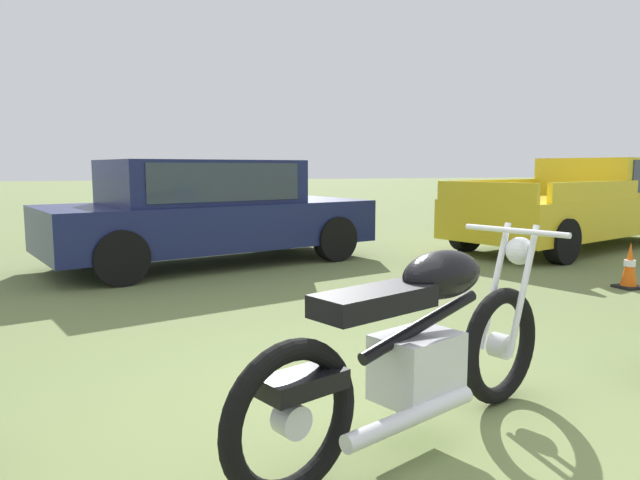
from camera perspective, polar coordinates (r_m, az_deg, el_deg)
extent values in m
plane|color=olive|center=(3.17, 6.73, -17.79)|extent=(120.00, 120.00, 0.00)
torus|color=black|center=(3.49, 17.30, -9.87)|extent=(0.66, 0.30, 0.66)
torus|color=black|center=(2.43, -2.83, -17.22)|extent=(0.66, 0.30, 0.66)
cylinder|color=silver|center=(3.49, 17.30, -9.87)|extent=(0.17, 0.14, 0.14)
cylinder|color=silver|center=(2.43, -2.83, -17.22)|extent=(0.17, 0.14, 0.14)
cylinder|color=silver|center=(3.51, 16.77, -4.31)|extent=(0.26, 0.12, 0.72)
cylinder|color=silver|center=(3.42, 19.31, -4.71)|extent=(0.26, 0.12, 0.72)
cube|color=silver|center=(2.91, 9.48, -12.09)|extent=(0.48, 0.41, 0.32)
cylinder|color=black|center=(2.87, 9.96, -8.18)|extent=(0.79, 0.33, 0.23)
ellipsoid|color=black|center=(2.94, 11.92, -3.33)|extent=(0.58, 0.42, 0.24)
cube|color=black|center=(2.59, 5.37, -5.96)|extent=(0.65, 0.42, 0.10)
cube|color=black|center=(2.41, -1.69, -13.82)|extent=(0.40, 0.29, 0.08)
cylinder|color=silver|center=(3.45, 18.58, 0.87)|extent=(0.24, 0.61, 0.03)
sphere|color=silver|center=(3.51, 19.01, -1.01)|extent=(0.20, 0.20, 0.16)
cylinder|color=silver|center=(2.71, 9.00, -16.77)|extent=(0.78, 0.34, 0.08)
cube|color=#161E4C|center=(8.22, -10.57, 1.55)|extent=(4.74, 2.82, 0.60)
cube|color=#161E4C|center=(8.12, -11.63, 5.56)|extent=(2.76, 2.16, 0.60)
cube|color=#2D3842|center=(8.12, -11.63, 5.70)|extent=(2.41, 2.11, 0.48)
cylinder|color=black|center=(9.68, -4.48, 1.12)|extent=(0.67, 0.37, 0.64)
cylinder|color=black|center=(8.30, 1.50, 0.12)|extent=(0.67, 0.37, 0.64)
cylinder|color=black|center=(8.55, -22.21, -0.20)|extent=(0.67, 0.37, 0.64)
cylinder|color=black|center=(6.93, -19.01, -1.66)|extent=(0.67, 0.37, 0.64)
cube|color=gold|center=(10.63, 23.64, 2.32)|extent=(5.29, 3.12, 0.60)
cube|color=gold|center=(11.38, 25.89, 5.61)|extent=(2.00, 2.01, 0.64)
cube|color=#2D3842|center=(11.38, 25.90, 5.71)|extent=(1.72, 1.96, 0.52)
cube|color=gold|center=(10.23, 17.12, 4.91)|extent=(2.41, 0.80, 0.28)
cube|color=gold|center=(9.38, 25.48, 4.35)|extent=(2.41, 0.80, 0.28)
cube|color=gold|center=(8.52, 15.90, 4.56)|extent=(0.55, 1.61, 0.28)
cylinder|color=black|center=(12.61, 24.19, 1.91)|extent=(0.68, 0.40, 0.64)
cylinder|color=black|center=(9.59, 14.13, 0.86)|extent=(0.68, 0.40, 0.64)
cylinder|color=black|center=(8.69, 22.68, -0.11)|extent=(0.68, 0.40, 0.64)
cone|color=#EA590F|center=(7.28, 28.10, -2.21)|extent=(0.18, 0.18, 0.51)
cube|color=black|center=(7.32, 27.99, -4.08)|extent=(0.25, 0.25, 0.03)
cylinder|color=white|center=(7.28, 28.11, -2.01)|extent=(0.12, 0.12, 0.07)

